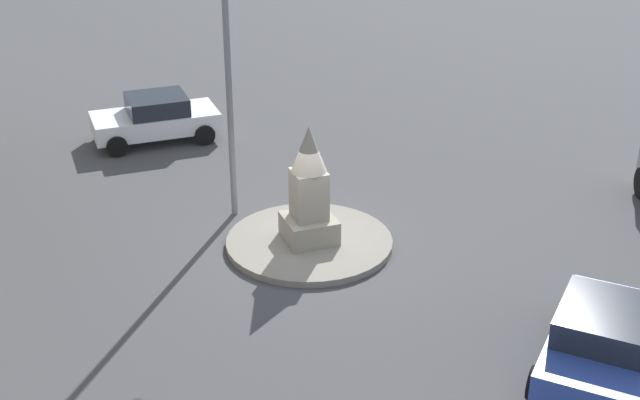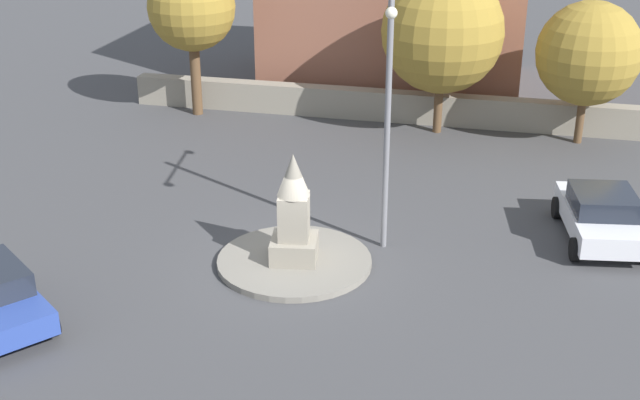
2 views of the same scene
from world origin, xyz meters
TOP-DOWN VIEW (x-y plane):
  - ground_plane at (0.00, 0.00)m, footprint 80.00×80.00m
  - traffic_island at (0.00, 0.00)m, footprint 4.08×4.08m
  - monument at (0.00, 0.00)m, footprint 1.19×1.19m
  - streetlamp at (-1.25, 2.33)m, footprint 3.28×0.28m
  - car_white_parked_right at (-2.14, 8.29)m, footprint 3.88×2.01m
  - stone_boundary_wall at (-12.40, 1.90)m, footprint 3.72×19.83m
  - tree_near_wall at (-11.02, 4.24)m, footprint 4.46×4.46m
  - tree_mid_cluster at (-12.49, -5.28)m, footprint 3.39×3.39m
  - tree_far_corner at (-10.24, 9.33)m, footprint 3.69×3.69m

SIDE VIEW (x-z plane):
  - ground_plane at x=0.00m, z-range 0.00..0.00m
  - traffic_island at x=0.00m, z-range 0.00..0.17m
  - stone_boundary_wall at x=-12.40m, z-range 0.00..1.17m
  - car_white_parked_right at x=-2.14m, z-range 0.02..1.49m
  - monument at x=0.00m, z-range -0.02..2.91m
  - tree_far_corner at x=-10.24m, z-range 0.73..5.88m
  - tree_near_wall at x=-11.02m, z-range 0.79..6.83m
  - tree_mid_cluster at x=-12.49m, z-range 1.26..7.24m
  - streetlamp at x=-1.25m, z-range 0.79..8.01m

